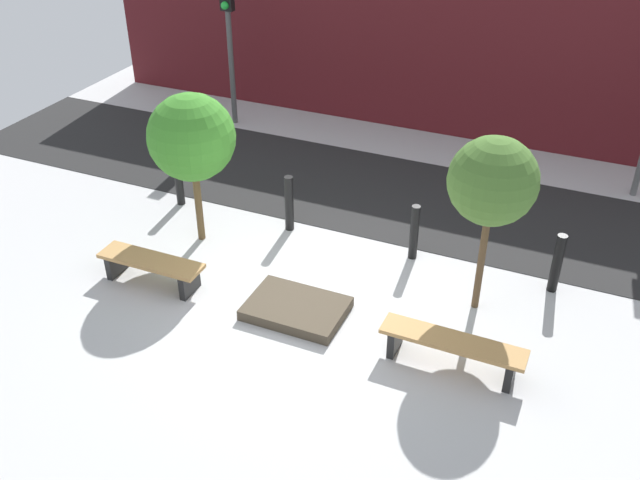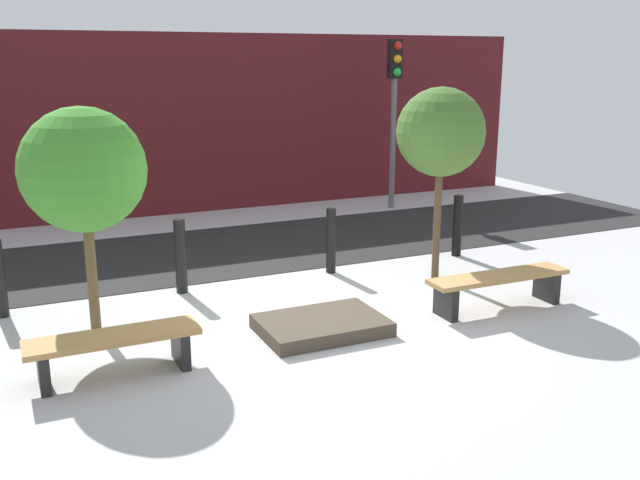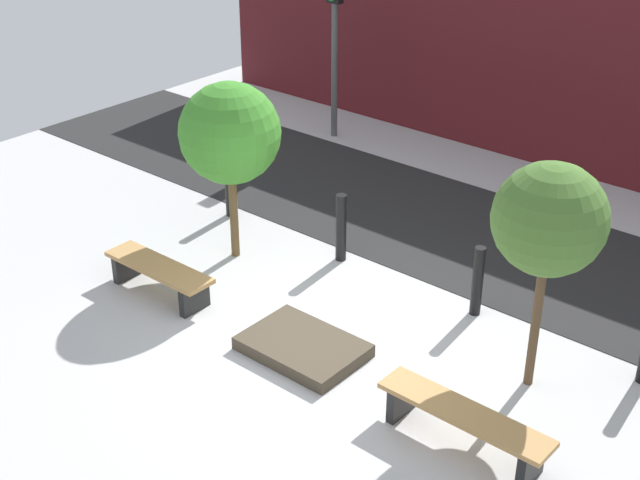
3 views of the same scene
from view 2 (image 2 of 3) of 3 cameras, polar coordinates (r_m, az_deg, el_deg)
The scene contains 12 objects.
ground_plane at distance 8.70m, azimuth -0.83°, elevation -6.60°, with size 18.00×18.00×0.00m, color #B6B6B6.
road_strip at distance 11.95m, azimuth -7.86°, elevation -0.84°, with size 18.00×3.22×0.01m, color #242424.
building_facade at distance 14.92m, azimuth -11.99°, elevation 9.03°, with size 16.20×0.50×3.61m, color #511419.
bench_left at distance 7.49m, azimuth -16.18°, elevation -8.14°, with size 1.71×0.47×0.44m.
bench_right at distance 9.34m, azimuth 14.09°, elevation -3.39°, with size 1.94×0.43×0.46m.
planter_bed at distance 8.38m, azimuth 0.13°, elevation -6.84°, with size 1.44×1.01×0.17m, color #473D2F.
tree_behind_left_bench at distance 8.46m, azimuth -18.42°, elevation 5.30°, with size 1.42×1.42×2.61m.
tree_behind_right_bench at distance 10.11m, azimuth 9.64°, elevation 8.44°, with size 1.24×1.24×2.74m.
bollard_left at distance 9.81m, azimuth -11.09°, elevation -1.28°, with size 0.15×0.15×1.03m, color black.
bollard_center at distance 10.54m, azimuth 0.88°, elevation -0.06°, with size 0.14×0.14×0.98m, color black.
bollard_right at distance 11.66m, azimuth 10.94°, elevation 1.13°, with size 0.15×0.15×0.99m, color black.
traffic_light_mid_west at distance 15.05m, azimuth 5.97°, elevation 11.63°, with size 0.28×0.27×3.48m.
Camera 2 is at (-3.27, -7.44, 3.11)m, focal length 40.00 mm.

